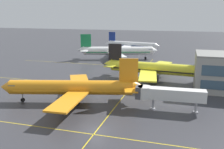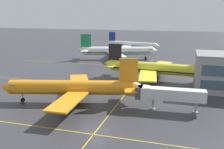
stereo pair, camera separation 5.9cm
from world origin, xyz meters
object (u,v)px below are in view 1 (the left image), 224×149
Objects in this scene: airliner_third_row at (117,51)px; airliner_second_row at (155,68)px; jet_bridge at (165,94)px; airliner_front_gate at (73,88)px; airliner_far_left_stand at (132,45)px.

airliner_second_row is at bearing -56.63° from airliner_third_row.
jet_bridge is (29.30, -63.60, -0.28)m from airliner_third_row.
airliner_far_left_stand is at bearing 93.12° from airliner_front_gate.
airliner_second_row is at bearing 58.90° from airliner_front_gate.
airliner_third_row reaches higher than airliner_far_left_stand.
airliner_second_row is 70.82m from airliner_far_left_stand.
airliner_front_gate is 33.97m from airliner_second_row.
airliner_third_row is at bearing 95.29° from airliner_front_gate.
airliner_third_row reaches higher than airliner_front_gate.
airliner_front_gate is 1.04× the size of airliner_far_left_stand.
airliner_front_gate reaches higher than jet_bridge.
airliner_third_row is (-23.55, 35.76, 0.20)m from airliner_second_row.
jet_bridge is (5.75, -27.84, -0.08)m from airliner_second_row.
airliner_far_left_stand reaches higher than jet_bridge.
airliner_front_gate is 23.33m from jet_bridge.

